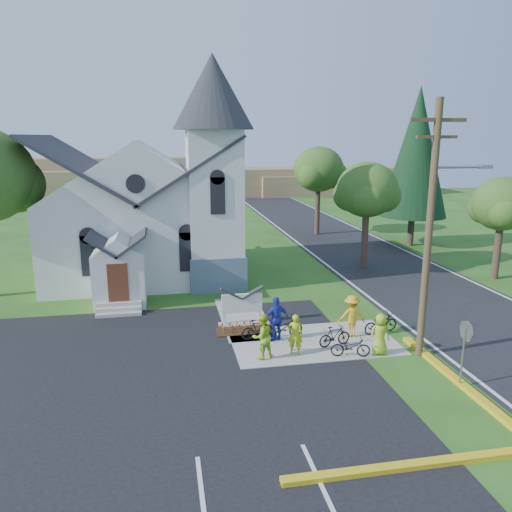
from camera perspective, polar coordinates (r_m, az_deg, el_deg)
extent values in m
plane|color=#265418|center=(21.05, 3.09, -10.68)|extent=(120.00, 120.00, 0.00)
cube|color=black|center=(18.88, -17.15, -14.26)|extent=(20.00, 16.00, 0.02)
cube|color=black|center=(37.68, 12.51, -0.03)|extent=(8.00, 90.00, 0.02)
cube|color=gray|center=(21.86, 6.65, -9.74)|extent=(7.00, 4.00, 0.05)
cube|color=white|center=(32.25, -12.89, 2.22)|extent=(11.00, 9.00, 5.00)
cube|color=slate|center=(29.49, -4.58, -1.51)|extent=(3.20, 3.20, 2.00)
cube|color=white|center=(28.79, -4.71, 5.23)|extent=(3.00, 3.00, 9.00)
cone|color=#27262B|center=(28.59, -4.97, 18.23)|extent=(4.50, 4.50, 4.00)
cube|color=white|center=(27.02, -15.28, -2.48)|extent=(2.60, 2.40, 2.80)
cube|color=#5B2B1A|center=(25.82, -15.50, -3.00)|extent=(1.00, 0.10, 2.00)
cube|color=gray|center=(23.71, -1.60, -7.69)|extent=(2.20, 0.40, 0.10)
cube|color=white|center=(23.42, -3.68, -6.67)|extent=(0.12, 0.12, 1.00)
cube|color=white|center=(23.67, 0.43, -6.42)|extent=(0.12, 0.12, 1.00)
cube|color=white|center=(23.36, -1.62, -5.40)|extent=(1.90, 0.14, 0.90)
cube|color=#321E0D|center=(22.89, -1.24, -8.52)|extent=(2.60, 1.10, 0.07)
cylinder|color=#4C3926|center=(20.14, 19.15, 2.41)|extent=(0.28, 0.28, 10.00)
cube|color=#4C3926|center=(19.82, 20.11, 14.40)|extent=(2.20, 0.14, 0.14)
cube|color=#4C3926|center=(19.81, 19.96, 12.68)|extent=(1.60, 0.12, 0.12)
cylinder|color=gray|center=(20.42, 22.41, 9.37)|extent=(2.20, 0.10, 0.10)
cube|color=gray|center=(20.98, 24.74, 9.24)|extent=(0.50, 0.22, 0.14)
cylinder|color=gray|center=(19.12, 22.53, -10.73)|extent=(0.07, 0.07, 2.20)
cylinder|color=#B21414|center=(18.78, 22.93, -7.91)|extent=(0.04, 0.76, 0.76)
cylinder|color=#3A281F|center=(33.98, 12.32, 2.00)|extent=(0.44, 0.44, 4.05)
ellipsoid|color=#2D511B|center=(33.51, 12.60, 7.41)|extent=(4.00, 4.00, 3.60)
cylinder|color=#3A281F|center=(45.22, 7.04, 5.30)|extent=(0.44, 0.44, 4.50)
ellipsoid|color=#2D511B|center=(44.85, 7.17, 9.81)|extent=(4.40, 4.40, 3.96)
cylinder|color=#3A281F|center=(34.08, 25.86, 0.59)|extent=(0.44, 0.44, 3.60)
ellipsoid|color=#2D511B|center=(33.63, 26.36, 5.38)|extent=(3.60, 3.60, 3.24)
cylinder|color=#3A281F|center=(42.23, 17.27, 2.77)|extent=(0.50, 0.50, 2.40)
cone|color=black|center=(41.59, 17.87, 11.18)|extent=(5.20, 5.20, 10.00)
cube|color=olive|center=(75.68, -2.57, 8.46)|extent=(60.00, 8.00, 4.00)
cube|color=olive|center=(77.04, -14.80, 8.72)|extent=(30.00, 6.00, 5.60)
cube|color=olive|center=(77.70, 9.53, 8.05)|extent=(25.00, 6.00, 3.00)
imported|color=#A0BC16|center=(20.29, 4.50, -8.90)|extent=(0.72, 0.59, 1.69)
imported|color=black|center=(21.81, 3.08, -8.21)|extent=(2.03, 1.13, 1.01)
imported|color=#A3DA29|center=(19.84, 0.70, -9.17)|extent=(1.09, 0.99, 1.83)
imported|color=black|center=(21.76, 0.28, -8.38)|extent=(1.54, 0.50, 0.91)
imported|color=#212FA7|center=(21.52, 2.35, -7.17)|extent=(1.22, 0.76, 1.94)
imported|color=black|center=(20.52, 10.74, -10.16)|extent=(1.65, 0.89, 0.82)
imported|color=gold|center=(22.31, 10.87, -6.75)|extent=(1.28, 0.82, 1.88)
imported|color=black|center=(21.37, 8.97, -9.01)|extent=(1.53, 0.73, 0.89)
imported|color=#93BF23|center=(20.81, 14.00, -8.67)|extent=(0.89, 0.64, 1.71)
imported|color=black|center=(23.12, 14.05, -7.45)|extent=(1.84, 1.02, 0.92)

